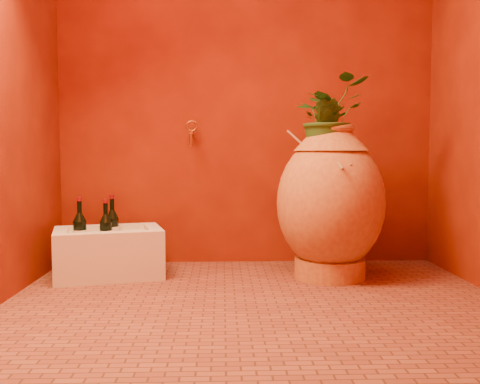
{
  "coord_description": "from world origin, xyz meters",
  "views": [
    {
      "loc": [
        -0.16,
        -2.62,
        0.73
      ],
      "look_at": [
        -0.07,
        0.35,
        0.52
      ],
      "focal_mm": 40.0,
      "sensor_mm": 36.0,
      "label": 1
    }
  ],
  "objects_px": {
    "stone_basin": "(108,254)",
    "wine_bottle_a": "(106,233)",
    "wine_bottle_b": "(112,229)",
    "amphora": "(330,202)",
    "wall_tap": "(192,132)",
    "wine_bottle_c": "(80,233)"
  },
  "relations": [
    {
      "from": "wine_bottle_a",
      "to": "wine_bottle_c",
      "type": "relative_size",
      "value": 0.95
    },
    {
      "from": "wine_bottle_c",
      "to": "wall_tap",
      "type": "relative_size",
      "value": 1.86
    },
    {
      "from": "wine_bottle_c",
      "to": "wall_tap",
      "type": "distance_m",
      "value": 0.96
    },
    {
      "from": "wine_bottle_a",
      "to": "wine_bottle_b",
      "type": "height_order",
      "value": "wine_bottle_b"
    },
    {
      "from": "amphora",
      "to": "stone_basin",
      "type": "bearing_deg",
      "value": 176.67
    },
    {
      "from": "wine_bottle_a",
      "to": "wine_bottle_b",
      "type": "bearing_deg",
      "value": 84.34
    },
    {
      "from": "wine_bottle_c",
      "to": "wine_bottle_b",
      "type": "bearing_deg",
      "value": 42.3
    },
    {
      "from": "wine_bottle_a",
      "to": "wine_bottle_b",
      "type": "relative_size",
      "value": 0.95
    },
    {
      "from": "amphora",
      "to": "wine_bottle_c",
      "type": "xyz_separation_m",
      "value": [
        -1.47,
        0.01,
        -0.18
      ]
    },
    {
      "from": "stone_basin",
      "to": "wine_bottle_a",
      "type": "xyz_separation_m",
      "value": [
        -0.0,
        -0.05,
        0.13
      ]
    },
    {
      "from": "wall_tap",
      "to": "wine_bottle_b",
      "type": "bearing_deg",
      "value": -152.13
    },
    {
      "from": "wine_bottle_b",
      "to": "wine_bottle_c",
      "type": "xyz_separation_m",
      "value": [
        -0.16,
        -0.15,
        -0.0
      ]
    },
    {
      "from": "stone_basin",
      "to": "wall_tap",
      "type": "relative_size",
      "value": 4.05
    },
    {
      "from": "amphora",
      "to": "wall_tap",
      "type": "bearing_deg",
      "value": 153.98
    },
    {
      "from": "wine_bottle_b",
      "to": "amphora",
      "type": "bearing_deg",
      "value": -6.86
    },
    {
      "from": "wine_bottle_a",
      "to": "wall_tap",
      "type": "relative_size",
      "value": 1.77
    },
    {
      "from": "wine_bottle_a",
      "to": "amphora",
      "type": "bearing_deg",
      "value": -1.36
    },
    {
      "from": "wine_bottle_c",
      "to": "wine_bottle_a",
      "type": "bearing_deg",
      "value": 7.31
    },
    {
      "from": "stone_basin",
      "to": "wall_tap",
      "type": "xyz_separation_m",
      "value": [
        0.48,
        0.33,
        0.74
      ]
    },
    {
      "from": "wine_bottle_b",
      "to": "wine_bottle_c",
      "type": "height_order",
      "value": "wine_bottle_b"
    },
    {
      "from": "wine_bottle_a",
      "to": "wine_bottle_b",
      "type": "distance_m",
      "value": 0.13
    },
    {
      "from": "amphora",
      "to": "wine_bottle_c",
      "type": "bearing_deg",
      "value": 179.51
    }
  ]
}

